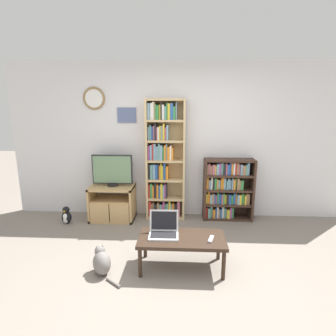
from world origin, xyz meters
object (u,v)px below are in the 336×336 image
(laptop, at_px, (164,229))
(penguin_figurine, at_px, (66,216))
(coffee_table, at_px, (182,241))
(remote_near_laptop, at_px, (211,239))
(cat, at_px, (102,262))
(tv_stand, at_px, (113,203))
(bookshelf_short, at_px, (226,189))
(bookshelf_tall, at_px, (163,161))
(television, at_px, (112,170))

(laptop, relative_size, penguin_figurine, 1.19)
(coffee_table, height_order, remote_near_laptop, remote_near_laptop)
(laptop, height_order, cat, laptop)
(remote_near_laptop, bearing_deg, laptop, 5.46)
(laptop, xyz_separation_m, cat, (-0.69, -0.22, -0.31))
(tv_stand, bearing_deg, cat, -79.99)
(remote_near_laptop, distance_m, penguin_figurine, 2.51)
(tv_stand, distance_m, penguin_figurine, 0.76)
(bookshelf_short, bearing_deg, coffee_table, -116.52)
(bookshelf_short, xyz_separation_m, laptop, (-0.96, -1.43, -0.07))
(bookshelf_tall, bearing_deg, remote_near_laptop, -67.38)
(bookshelf_short, bearing_deg, television, -177.11)
(bookshelf_tall, relative_size, laptop, 5.75)
(television, relative_size, remote_near_laptop, 4.02)
(bookshelf_short, relative_size, coffee_table, 1.04)
(penguin_figurine, bearing_deg, tv_stand, 17.98)
(cat, bearing_deg, tv_stand, 69.74)
(bookshelf_tall, xyz_separation_m, penguin_figurine, (-1.56, -0.38, -0.85))
(bookshelf_tall, height_order, coffee_table, bookshelf_tall)
(bookshelf_tall, height_order, bookshelf_short, bookshelf_tall)
(tv_stand, xyz_separation_m, remote_near_laptop, (1.50, -1.40, 0.10))
(television, bearing_deg, bookshelf_short, 2.89)
(bookshelf_tall, relative_size, coffee_table, 2.00)
(tv_stand, distance_m, laptop, 1.62)
(tv_stand, relative_size, coffee_table, 0.73)
(television, bearing_deg, cat, -80.68)
(tv_stand, relative_size, bookshelf_short, 0.70)
(tv_stand, xyz_separation_m, laptop, (0.96, -1.30, 0.16))
(bookshelf_short, xyz_separation_m, cat, (-1.65, -1.65, -0.38))
(bookshelf_short, relative_size, cat, 2.46)
(remote_near_laptop, distance_m, cat, 1.26)
(bookshelf_short, distance_m, penguin_figurine, 2.68)
(bookshelf_tall, relative_size, bookshelf_short, 1.93)
(bookshelf_tall, bearing_deg, bookshelf_short, -0.69)
(television, xyz_separation_m, bookshelf_short, (1.90, 0.10, -0.32))
(bookshelf_short, height_order, penguin_figurine, bookshelf_short)
(laptop, bearing_deg, bookshelf_tall, 92.94)
(bookshelf_short, distance_m, laptop, 1.72)
(television, relative_size, penguin_figurine, 2.28)
(tv_stand, height_order, cat, tv_stand)
(tv_stand, relative_size, television, 1.09)
(laptop, bearing_deg, television, 124.09)
(television, height_order, coffee_table, television)
(laptop, height_order, penguin_figurine, laptop)
(television, bearing_deg, coffee_table, -50.33)
(bookshelf_tall, bearing_deg, coffee_table, -78.09)
(laptop, bearing_deg, cat, -163.87)
(television, height_order, bookshelf_tall, bookshelf_tall)
(bookshelf_tall, relative_size, remote_near_laptop, 12.04)
(tv_stand, height_order, penguin_figurine, tv_stand)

